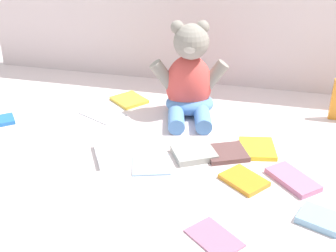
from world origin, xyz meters
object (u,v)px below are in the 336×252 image
(book_case_1, at_px, (226,153))
(book_case_12, at_px, (194,153))
(book_case_0, at_px, (129,100))
(book_case_8, at_px, (109,154))
(book_case_3, at_px, (320,219))
(book_case_9, at_px, (244,180))
(book_case_10, at_px, (293,179))
(book_case_11, at_px, (214,237))
(teddy_bear, at_px, (189,81))
(book_case_6, at_px, (102,113))
(book_case_2, at_px, (258,148))
(book_case_5, at_px, (151,164))

(book_case_1, xyz_separation_m, book_case_12, (-0.08, -0.03, 0.00))
(book_case_0, xyz_separation_m, book_case_8, (0.06, -0.35, 0.00))
(book_case_3, distance_m, book_case_9, 0.21)
(book_case_0, distance_m, book_case_10, 0.65)
(book_case_9, xyz_separation_m, book_case_10, (0.12, 0.03, 0.00))
(book_case_10, bearing_deg, book_case_11, 14.35)
(teddy_bear, bearing_deg, book_case_3, -63.32)
(book_case_0, distance_m, book_case_9, 0.58)
(book_case_0, distance_m, book_case_6, 0.13)
(book_case_0, relative_size, book_case_2, 0.96)
(book_case_6, distance_m, book_case_8, 0.26)
(teddy_bear, xyz_separation_m, book_case_8, (-0.16, -0.31, -0.10))
(book_case_3, height_order, book_case_11, book_case_3)
(book_case_0, xyz_separation_m, book_case_6, (-0.05, -0.11, -0.00))
(book_case_2, bearing_deg, book_case_6, -22.63)
(book_case_2, bearing_deg, book_case_12, 13.51)
(book_case_11, relative_size, book_case_12, 1.03)
(teddy_bear, bearing_deg, book_case_12, -88.75)
(teddy_bear, distance_m, book_case_8, 0.37)
(teddy_bear, height_order, book_case_12, teddy_bear)
(teddy_bear, distance_m, book_case_9, 0.42)
(book_case_8, bearing_deg, book_case_12, -15.02)
(book_case_6, bearing_deg, book_case_5, -111.55)
(book_case_6, bearing_deg, teddy_bear, -48.74)
(book_case_9, height_order, book_case_10, book_case_10)
(book_case_0, distance_m, book_case_8, 0.36)
(teddy_bear, height_order, book_case_0, teddy_bear)
(book_case_9, bearing_deg, book_case_6, 98.65)
(book_case_2, distance_m, book_case_6, 0.51)
(book_case_1, xyz_separation_m, book_case_8, (-0.31, -0.08, 0.00))
(book_case_3, height_order, book_case_6, book_case_3)
(book_case_6, bearing_deg, book_case_8, -128.86)
(book_case_1, bearing_deg, book_case_10, 39.50)
(book_case_2, xyz_separation_m, book_case_8, (-0.39, -0.13, 0.00))
(book_case_2, distance_m, book_case_8, 0.41)
(teddy_bear, relative_size, book_case_10, 2.24)
(book_case_6, bearing_deg, book_case_11, -112.48)
(book_case_10, bearing_deg, book_case_2, -98.08)
(teddy_bear, bearing_deg, book_case_0, 155.81)
(book_case_3, bearing_deg, book_case_5, 94.25)
(book_case_2, relative_size, book_case_8, 0.90)
(book_case_2, bearing_deg, book_case_3, 108.07)
(book_case_8, height_order, book_case_12, same)
(teddy_bear, relative_size, book_case_3, 3.29)
(book_case_2, bearing_deg, book_case_11, 69.65)
(book_case_9, bearing_deg, book_case_5, 124.33)
(teddy_bear, height_order, book_case_6, teddy_bear)
(book_case_9, xyz_separation_m, book_case_11, (-0.04, -0.22, -0.00))
(book_case_8, bearing_deg, book_case_6, 85.76)
(book_case_5, bearing_deg, book_case_3, -124.26)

